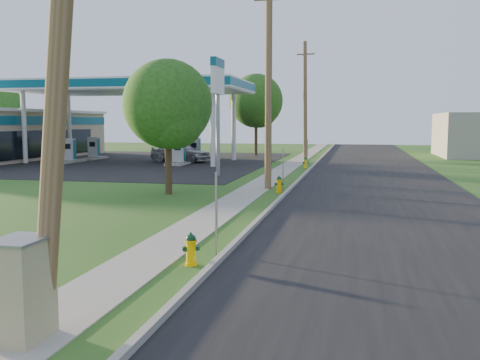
{
  "coord_description": "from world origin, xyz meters",
  "views": [
    {
      "loc": [
        3.49,
        -7.99,
        3.18
      ],
      "look_at": [
        0.0,
        8.0,
        1.4
      ],
      "focal_mm": 40.0,
      "sensor_mm": 36.0,
      "label": 1
    }
  ],
  "objects_px": {
    "car_silver": "(180,152)",
    "tree_back": "(0,109)",
    "price_pylon": "(218,83)",
    "tree_verge": "(169,108)",
    "fuel_pump_ne": "(179,155)",
    "utility_cabinet": "(22,290)",
    "hydrant_mid": "(279,184)",
    "utility_pole_near": "(61,5)",
    "fuel_pump_sw": "(94,151)",
    "fuel_pump_se": "(195,152)",
    "utility_pole_far": "(305,102)",
    "hydrant_near": "(191,249)",
    "fuel_pump_nw": "(69,154)",
    "hydrant_far": "(306,163)",
    "utility_pole_mid": "(269,84)",
    "tree_lot": "(257,103)"
  },
  "relations": [
    {
      "from": "car_silver",
      "to": "tree_back",
      "type": "bearing_deg",
      "value": 84.71
    },
    {
      "from": "price_pylon",
      "to": "tree_back",
      "type": "xyz_separation_m",
      "value": [
        -28.15,
        18.66,
        -0.86
      ]
    },
    {
      "from": "tree_verge",
      "to": "price_pylon",
      "type": "bearing_deg",
      "value": 89.86
    },
    {
      "from": "fuel_pump_ne",
      "to": "utility_cabinet",
      "type": "xyz_separation_m",
      "value": [
        8.31,
        -31.34,
        0.04
      ]
    },
    {
      "from": "hydrant_mid",
      "to": "fuel_pump_ne",
      "type": "bearing_deg",
      "value": 124.01
    },
    {
      "from": "fuel_pump_ne",
      "to": "tree_verge",
      "type": "xyz_separation_m",
      "value": [
        4.98,
        -15.77,
        3.08
      ]
    },
    {
      "from": "hydrant_mid",
      "to": "car_silver",
      "type": "relative_size",
      "value": 0.16
    },
    {
      "from": "utility_pole_near",
      "to": "hydrant_mid",
      "type": "xyz_separation_m",
      "value": [
        0.71,
        16.76,
        -4.42
      ]
    },
    {
      "from": "tree_verge",
      "to": "tree_back",
      "type": "height_order",
      "value": "tree_back"
    },
    {
      "from": "fuel_pump_sw",
      "to": "utility_cabinet",
      "type": "relative_size",
      "value": 2.1
    },
    {
      "from": "utility_cabinet",
      "to": "fuel_pump_sw",
      "type": "bearing_deg",
      "value": 116.1
    },
    {
      "from": "fuel_pump_se",
      "to": "tree_verge",
      "type": "relative_size",
      "value": 0.54
    },
    {
      "from": "fuel_pump_sw",
      "to": "tree_back",
      "type": "distance_m",
      "value": 16.31
    },
    {
      "from": "utility_pole_near",
      "to": "utility_cabinet",
      "type": "distance_m",
      "value": 4.1
    },
    {
      "from": "utility_pole_far",
      "to": "hydrant_near",
      "type": "xyz_separation_m",
      "value": [
        0.55,
        -31.87,
        -4.44
      ]
    },
    {
      "from": "tree_verge",
      "to": "car_silver",
      "type": "distance_m",
      "value": 19.29
    },
    {
      "from": "car_silver",
      "to": "fuel_pump_ne",
      "type": "bearing_deg",
      "value": -147.95
    },
    {
      "from": "fuel_pump_sw",
      "to": "car_silver",
      "type": "relative_size",
      "value": 0.66
    },
    {
      "from": "fuel_pump_nw",
      "to": "hydrant_near",
      "type": "height_order",
      "value": "fuel_pump_nw"
    },
    {
      "from": "price_pylon",
      "to": "utility_cabinet",
      "type": "xyz_separation_m",
      "value": [
        3.31,
        -23.84,
        -4.67
      ]
    },
    {
      "from": "utility_cabinet",
      "to": "hydrant_mid",
      "type": "bearing_deg",
      "value": 85.68
    },
    {
      "from": "tree_verge",
      "to": "tree_back",
      "type": "bearing_deg",
      "value": 136.25
    },
    {
      "from": "fuel_pump_sw",
      "to": "hydrant_near",
      "type": "relative_size",
      "value": 4.3
    },
    {
      "from": "tree_verge",
      "to": "hydrant_far",
      "type": "xyz_separation_m",
      "value": [
        4.62,
        14.53,
        -3.41
      ]
    },
    {
      "from": "utility_pole_mid",
      "to": "price_pylon",
      "type": "relative_size",
      "value": 1.43
    },
    {
      "from": "tree_lot",
      "to": "hydrant_far",
      "type": "xyz_separation_m",
      "value": [
        5.93,
        -13.46,
        -4.59
      ]
    },
    {
      "from": "utility_pole_near",
      "to": "utility_pole_mid",
      "type": "height_order",
      "value": "utility_pole_mid"
    },
    {
      "from": "hydrant_mid",
      "to": "utility_pole_near",
      "type": "bearing_deg",
      "value": -92.41
    },
    {
      "from": "fuel_pump_se",
      "to": "hydrant_far",
      "type": "xyz_separation_m",
      "value": [
        9.6,
        -5.24,
        -0.33
      ]
    },
    {
      "from": "tree_lot",
      "to": "hydrant_far",
      "type": "height_order",
      "value": "tree_lot"
    },
    {
      "from": "fuel_pump_ne",
      "to": "hydrant_mid",
      "type": "xyz_separation_m",
      "value": [
        9.61,
        -14.24,
        -0.34
      ]
    },
    {
      "from": "fuel_pump_ne",
      "to": "car_silver",
      "type": "xyz_separation_m",
      "value": [
        -0.7,
        2.42,
        0.1
      ]
    },
    {
      "from": "hydrant_mid",
      "to": "price_pylon",
      "type": "bearing_deg",
      "value": 124.36
    },
    {
      "from": "hydrant_mid",
      "to": "hydrant_far",
      "type": "distance_m",
      "value": 12.99
    },
    {
      "from": "tree_lot",
      "to": "fuel_pump_se",
      "type": "bearing_deg",
      "value": -114.03
    },
    {
      "from": "utility_pole_mid",
      "to": "car_silver",
      "type": "bearing_deg",
      "value": 121.9
    },
    {
      "from": "fuel_pump_sw",
      "to": "tree_lot",
      "type": "bearing_deg",
      "value": 32.97
    },
    {
      "from": "utility_pole_mid",
      "to": "tree_lot",
      "type": "relative_size",
      "value": 1.27
    },
    {
      "from": "utility_pole_mid",
      "to": "car_silver",
      "type": "xyz_separation_m",
      "value": [
        -9.6,
        15.42,
        -4.13
      ]
    },
    {
      "from": "tree_back",
      "to": "hydrant_far",
      "type": "bearing_deg",
      "value": -20.74
    },
    {
      "from": "fuel_pump_nw",
      "to": "tree_lot",
      "type": "xyz_separation_m",
      "value": [
        12.66,
        12.21,
        4.26
      ]
    },
    {
      "from": "utility_pole_near",
      "to": "utility_cabinet",
      "type": "height_order",
      "value": "utility_pole_near"
    },
    {
      "from": "fuel_pump_nw",
      "to": "tree_back",
      "type": "distance_m",
      "value": 18.42
    },
    {
      "from": "utility_pole_mid",
      "to": "price_pylon",
      "type": "height_order",
      "value": "utility_pole_mid"
    },
    {
      "from": "fuel_pump_ne",
      "to": "tree_back",
      "type": "distance_m",
      "value": 25.98
    },
    {
      "from": "hydrant_far",
      "to": "price_pylon",
      "type": "bearing_deg",
      "value": -126.3
    },
    {
      "from": "fuel_pump_sw",
      "to": "fuel_pump_se",
      "type": "xyz_separation_m",
      "value": [
        9.0,
        0.0,
        0.0
      ]
    },
    {
      "from": "fuel_pump_sw",
      "to": "fuel_pump_ne",
      "type": "bearing_deg",
      "value": -23.96
    },
    {
      "from": "utility_cabinet",
      "to": "fuel_pump_nw",
      "type": "bearing_deg",
      "value": 118.91
    },
    {
      "from": "fuel_pump_sw",
      "to": "fuel_pump_nw",
      "type": "bearing_deg",
      "value": -90.0
    }
  ]
}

